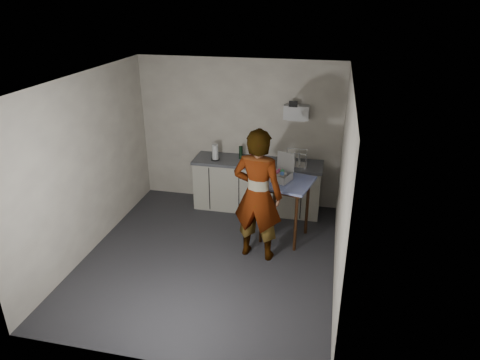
% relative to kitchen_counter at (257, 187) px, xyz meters
% --- Properties ---
extents(ground, '(4.00, 4.00, 0.00)m').
position_rel_kitchen_counter_xyz_m(ground, '(-0.40, -1.70, -0.43)').
color(ground, '#292A2F').
rests_on(ground, ground).
extents(wall_back, '(3.60, 0.02, 2.60)m').
position_rel_kitchen_counter_xyz_m(wall_back, '(-0.40, 0.29, 0.87)').
color(wall_back, '#B1A89A').
rests_on(wall_back, ground).
extents(wall_right, '(0.02, 4.00, 2.60)m').
position_rel_kitchen_counter_xyz_m(wall_right, '(1.39, -1.70, 0.87)').
color(wall_right, '#B1A89A').
rests_on(wall_right, ground).
extents(wall_left, '(0.02, 4.00, 2.60)m').
position_rel_kitchen_counter_xyz_m(wall_left, '(-2.19, -1.70, 0.87)').
color(wall_left, '#B1A89A').
rests_on(wall_left, ground).
extents(ceiling, '(3.60, 4.00, 0.01)m').
position_rel_kitchen_counter_xyz_m(ceiling, '(-0.40, -1.70, 2.17)').
color(ceiling, silver).
rests_on(ceiling, wall_back).
extents(kitchen_counter, '(2.24, 0.62, 0.91)m').
position_rel_kitchen_counter_xyz_m(kitchen_counter, '(0.00, 0.00, 0.00)').
color(kitchen_counter, black).
rests_on(kitchen_counter, ground).
extents(wall_shelf, '(0.42, 0.18, 0.37)m').
position_rel_kitchen_counter_xyz_m(wall_shelf, '(0.60, 0.22, 1.32)').
color(wall_shelf, silver).
rests_on(wall_shelf, ground).
extents(side_table, '(0.91, 0.91, 0.98)m').
position_rel_kitchen_counter_xyz_m(side_table, '(0.59, -0.90, 0.43)').
color(side_table, '#321B0B').
rests_on(side_table, ground).
extents(standing_man, '(0.77, 0.57, 1.96)m').
position_rel_kitchen_counter_xyz_m(standing_man, '(0.26, -1.47, 0.55)').
color(standing_man, '#B2A593').
rests_on(standing_man, ground).
extents(soap_bottle, '(0.17, 0.17, 0.33)m').
position_rel_kitchen_counter_xyz_m(soap_bottle, '(-0.04, -0.04, 0.65)').
color(soap_bottle, black).
rests_on(soap_bottle, kitchen_counter).
extents(soda_can, '(0.07, 0.07, 0.13)m').
position_rel_kitchen_counter_xyz_m(soda_can, '(-0.11, 0.03, 0.55)').
color(soda_can, red).
rests_on(soda_can, kitchen_counter).
extents(dark_bottle, '(0.07, 0.07, 0.23)m').
position_rel_kitchen_counter_xyz_m(dark_bottle, '(-0.31, 0.06, 0.60)').
color(dark_bottle, black).
rests_on(dark_bottle, kitchen_counter).
extents(paper_towel, '(0.16, 0.16, 0.28)m').
position_rel_kitchen_counter_xyz_m(paper_towel, '(-0.73, -0.09, 0.62)').
color(paper_towel, black).
rests_on(paper_towel, kitchen_counter).
extents(dish_rack, '(0.37, 0.28, 0.26)m').
position_rel_kitchen_counter_xyz_m(dish_rack, '(0.65, -0.05, 0.54)').
color(dish_rack, silver).
rests_on(dish_rack, kitchen_counter).
extents(bakery_box, '(0.38, 0.38, 0.40)m').
position_rel_kitchen_counter_xyz_m(bakery_box, '(0.51, -0.88, 0.64)').
color(bakery_box, silver).
rests_on(bakery_box, side_table).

